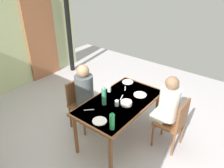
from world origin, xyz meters
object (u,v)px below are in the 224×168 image
object	(u,v)px
dining_table	(120,105)
serving_bowl_center	(126,103)
person_far_diner	(85,90)
person_near_diner	(168,103)
water_bottle_green_near	(112,121)
chair_far_diner	(80,101)
water_bottle_green_far	(104,96)
chair_near_diner	(174,122)

from	to	relation	value
dining_table	serving_bowl_center	distance (m)	0.17
dining_table	person_far_diner	world-z (taller)	person_far_diner
person_near_diner	person_far_diner	xyz separation A→B (m)	(-0.49, 1.24, 0.00)
water_bottle_green_near	chair_far_diner	bearing A→B (deg)	67.03
water_bottle_green_near	water_bottle_green_far	xyz separation A→B (m)	(0.36, 0.43, 0.02)
person_near_diner	water_bottle_green_near	world-z (taller)	person_near_diner
dining_table	water_bottle_green_near	distance (m)	0.67
dining_table	person_near_diner	xyz separation A→B (m)	(0.37, -0.62, 0.11)
chair_near_diner	serving_bowl_center	xyz separation A→B (m)	(-0.38, 0.63, 0.28)
chair_far_diner	water_bottle_green_far	xyz separation A→B (m)	(-0.09, -0.62, 0.40)
person_far_diner	water_bottle_green_near	xyz separation A→B (m)	(-0.45, -0.91, 0.09)
chair_near_diner	water_bottle_green_near	bearing A→B (deg)	154.00
chair_far_diner	person_far_diner	bearing A→B (deg)	90.00
person_far_diner	chair_far_diner	bearing A→B (deg)	-90.00
chair_near_diner	chair_far_diner	size ratio (longest dim) A/B	1.00
chair_near_diner	person_near_diner	world-z (taller)	person_near_diner
chair_near_diner	water_bottle_green_near	size ratio (longest dim) A/B	3.35
person_far_diner	water_bottle_green_far	xyz separation A→B (m)	(-0.09, -0.48, 0.11)
chair_near_diner	chair_far_diner	world-z (taller)	same
dining_table	water_bottle_green_far	distance (m)	0.34
person_near_diner	person_far_diner	bearing A→B (deg)	111.70
chair_far_diner	person_far_diner	size ratio (longest dim) A/B	1.13
person_near_diner	water_bottle_green_near	bearing A→B (deg)	161.10
chair_far_diner	person_near_diner	xyz separation A→B (m)	(0.49, -1.37, 0.28)
dining_table	water_bottle_green_near	bearing A→B (deg)	-152.34
dining_table	person_near_diner	world-z (taller)	person_near_diner
water_bottle_green_far	water_bottle_green_near	bearing A→B (deg)	-129.56
person_far_diner	person_near_diner	bearing A→B (deg)	111.70
serving_bowl_center	dining_table	bearing A→B (deg)	85.36
person_far_diner	water_bottle_green_near	bearing A→B (deg)	64.03
dining_table	chair_far_diner	bearing A→B (deg)	99.12
dining_table	person_near_diner	distance (m)	0.73
chair_far_diner	serving_bowl_center	xyz separation A→B (m)	(0.11, -0.88, 0.28)
dining_table	chair_far_diner	world-z (taller)	chair_far_diner
dining_table	water_bottle_green_near	world-z (taller)	water_bottle_green_near
water_bottle_green_near	serving_bowl_center	xyz separation A→B (m)	(0.56, 0.17, -0.09)
dining_table	water_bottle_green_far	world-z (taller)	water_bottle_green_far
dining_table	chair_near_diner	size ratio (longest dim) A/B	1.64
chair_far_diner	person_far_diner	world-z (taller)	person_far_diner
chair_far_diner	person_far_diner	xyz separation A→B (m)	(-0.00, -0.14, 0.28)
chair_near_diner	water_bottle_green_near	xyz separation A→B (m)	(-0.94, 0.46, 0.37)
water_bottle_green_far	serving_bowl_center	size ratio (longest dim) A/B	1.82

